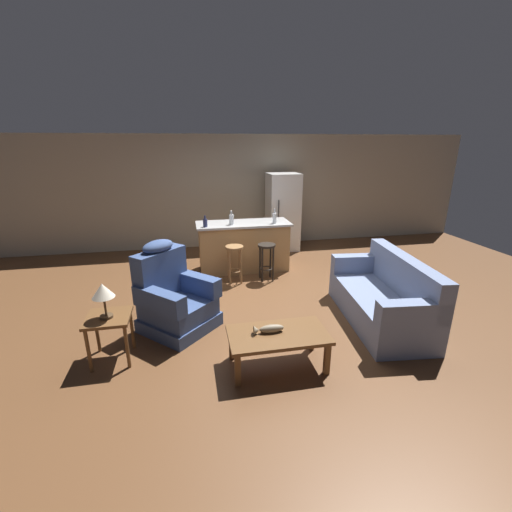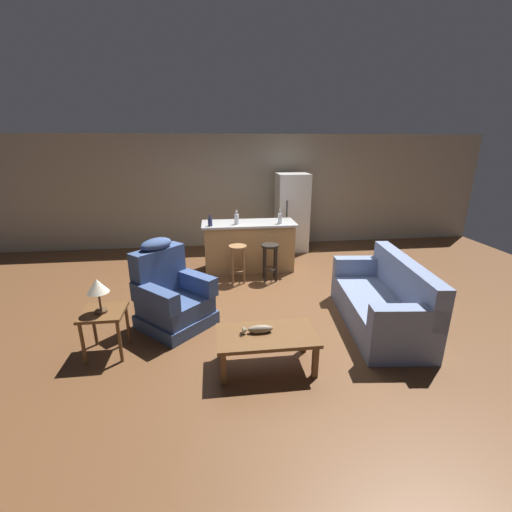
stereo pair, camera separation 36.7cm
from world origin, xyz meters
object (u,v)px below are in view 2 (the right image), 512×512
(coffee_table, at_px, (267,338))
(table_lamp, at_px, (98,288))
(couch, at_px, (383,302))
(kitchen_island, at_px, (249,246))
(bottle_tall_green, at_px, (237,219))
(bottle_wine_dark, at_px, (210,222))
(fish_figurine, at_px, (257,329))
(bar_stool_right, at_px, (270,256))
(recliner_near_lamp, at_px, (171,296))
(refrigerator, at_px, (292,213))
(end_table, at_px, (104,319))
(bottle_short_amber, at_px, (280,218))
(bar_stool_left, at_px, (238,257))

(coffee_table, height_order, table_lamp, table_lamp)
(couch, relative_size, kitchen_island, 1.10)
(table_lamp, height_order, kitchen_island, table_lamp)
(bottle_tall_green, xyz_separation_m, bottle_wine_dark, (-0.49, -0.09, -0.02))
(fish_figurine, bearing_deg, bottle_tall_green, 90.05)
(fish_figurine, relative_size, bar_stool_right, 0.50)
(fish_figurine, relative_size, recliner_near_lamp, 0.28)
(refrigerator, bearing_deg, recliner_near_lamp, -126.69)
(table_lamp, bearing_deg, couch, 4.11)
(end_table, bearing_deg, bottle_short_amber, 44.33)
(bottle_short_amber, bearing_deg, bar_stool_right, -118.81)
(recliner_near_lamp, relative_size, refrigerator, 0.68)
(refrigerator, bearing_deg, couch, -82.72)
(fish_figurine, distance_m, bottle_short_amber, 3.14)
(recliner_near_lamp, height_order, bottle_short_amber, bottle_short_amber)
(recliner_near_lamp, xyz_separation_m, bottle_short_amber, (1.87, 1.88, 0.63))
(couch, xyz_separation_m, bar_stool_right, (-1.27, 1.81, 0.13))
(bar_stool_right, bearing_deg, bottle_tall_green, 137.23)
(fish_figurine, xyz_separation_m, kitchen_island, (0.24, 3.13, 0.02))
(end_table, distance_m, bottle_wine_dark, 2.82)
(fish_figurine, height_order, bar_stool_left, bar_stool_left)
(bar_stool_right, height_order, bottle_tall_green, bottle_tall_green)
(recliner_near_lamp, relative_size, kitchen_island, 0.67)
(bar_stool_left, height_order, bottle_short_amber, bottle_short_amber)
(bar_stool_right, relative_size, bottle_tall_green, 2.56)
(couch, relative_size, bottle_tall_green, 7.46)
(recliner_near_lamp, height_order, bar_stool_left, recliner_near_lamp)
(couch, relative_size, bar_stool_right, 2.91)
(table_lamp, bearing_deg, bar_stool_right, 41.77)
(coffee_table, distance_m, kitchen_island, 3.17)
(coffee_table, distance_m, couch, 1.87)
(couch, bearing_deg, recliner_near_lamp, -1.58)
(coffee_table, distance_m, bottle_tall_green, 3.13)
(table_lamp, distance_m, kitchen_island, 3.37)
(bottle_tall_green, bearing_deg, bottle_short_amber, -3.23)
(bar_stool_left, relative_size, bottle_tall_green, 2.56)
(bottle_wine_dark, bearing_deg, bar_stool_left, -42.13)
(couch, bearing_deg, bar_stool_right, -48.65)
(table_lamp, bearing_deg, end_table, 78.01)
(bar_stool_left, bearing_deg, bottle_short_amber, 29.19)
(bottle_short_amber, bearing_deg, bar_stool_left, -150.81)
(refrigerator, bearing_deg, coffee_table, -106.11)
(fish_figurine, bearing_deg, bar_stool_left, 90.64)
(bottle_tall_green, bearing_deg, couch, -51.83)
(couch, relative_size, bar_stool_left, 2.91)
(bar_stool_right, relative_size, bottle_wine_dark, 3.26)
(end_table, height_order, bottle_tall_green, bottle_tall_green)
(end_table, relative_size, kitchen_island, 0.31)
(end_table, height_order, refrigerator, refrigerator)
(end_table, xyz_separation_m, refrigerator, (3.11, 3.86, 0.42))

